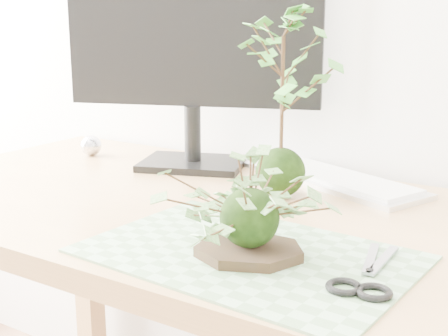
{
  "coord_description": "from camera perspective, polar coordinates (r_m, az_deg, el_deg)",
  "views": [
    {
      "loc": [
        0.53,
        0.32,
        1.08
      ],
      "look_at": [
        0.0,
        1.14,
        0.84
      ],
      "focal_mm": 50.0,
      "sensor_mm": 36.0,
      "label": 1
    }
  ],
  "objects": [
    {
      "name": "desk",
      "position": [
        1.13,
        3.64,
        -8.55
      ],
      "size": [
        1.6,
        0.7,
        0.74
      ],
      "color": "tan",
      "rests_on": "ground_plane"
    },
    {
      "name": "cutting_mat",
      "position": [
        0.92,
        2.19,
        -7.85
      ],
      "size": [
        0.49,
        0.34,
        0.0
      ],
      "primitive_type": "cube",
      "rotation": [
        0.0,
        0.0,
        -0.06
      ],
      "color": "#5C8356",
      "rests_on": "desk"
    },
    {
      "name": "stone_dish",
      "position": [
        0.9,
        2.32,
        -7.61
      ],
      "size": [
        0.21,
        0.21,
        0.01
      ],
      "primitive_type": "cylinder",
      "rotation": [
        0.0,
        0.0,
        0.41
      ],
      "color": "black",
      "rests_on": "cutting_mat"
    },
    {
      "name": "ivy_kokedama",
      "position": [
        0.87,
        2.38,
        -2.06
      ],
      "size": [
        0.28,
        0.28,
        0.17
      ],
      "rotation": [
        0.0,
        0.0,
        -0.19
      ],
      "color": "black",
      "rests_on": "stone_dish"
    },
    {
      "name": "maple_kokedama",
      "position": [
        1.16,
        5.43,
        10.77
      ],
      "size": [
        0.27,
        0.27,
        0.4
      ],
      "rotation": [
        0.0,
        0.0,
        0.3
      ],
      "color": "black",
      "rests_on": "desk"
    },
    {
      "name": "keyboard",
      "position": [
        1.34,
        9.08,
        -0.7
      ],
      "size": [
        0.49,
        0.3,
        0.02
      ],
      "rotation": [
        0.0,
        0.0,
        -0.38
      ],
      "color": "silver",
      "rests_on": "desk"
    },
    {
      "name": "monitor",
      "position": [
        1.4,
        -2.77,
        11.83
      ],
      "size": [
        0.55,
        0.24,
        0.51
      ],
      "rotation": [
        0.0,
        0.0,
        0.36
      ],
      "color": "black",
      "rests_on": "desk"
    },
    {
      "name": "foil_ball",
      "position": [
        1.58,
        -12.06,
        2.02
      ],
      "size": [
        0.05,
        0.05,
        0.05
      ],
      "primitive_type": "sphere",
      "color": "silver",
      "rests_on": "desk"
    },
    {
      "name": "scissors",
      "position": [
        0.83,
        12.36,
        -10.11
      ],
      "size": [
        0.09,
        0.19,
        0.01
      ],
      "rotation": [
        0.0,
        0.0,
        0.14
      ],
      "color": "gray",
      "rests_on": "cutting_mat"
    }
  ]
}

